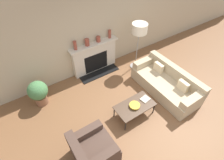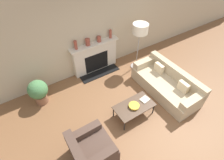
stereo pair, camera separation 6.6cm
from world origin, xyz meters
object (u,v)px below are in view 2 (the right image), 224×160
(armchair_near, at_px, (91,150))
(mantel_vase_center_right, at_px, (99,39))
(floor_lamp, at_px, (140,31))
(mantel_vase_center_left, at_px, (88,42))
(potted_plant, at_px, (38,91))
(couch, at_px, (167,84))
(book, at_px, (145,99))
(bowl, at_px, (134,106))
(coffee_table, at_px, (134,106))
(fireplace, at_px, (95,57))
(mantel_vase_left, at_px, (76,45))
(mantel_vase_right, at_px, (110,34))

(armchair_near, xyz_separation_m, mantel_vase_center_right, (1.77, 2.69, 0.85))
(floor_lamp, distance_m, mantel_vase_center_left, 1.65)
(mantel_vase_center_left, relative_size, potted_plant, 0.28)
(couch, relative_size, book, 8.01)
(bowl, distance_m, potted_plant, 2.68)
(coffee_table, xyz_separation_m, potted_plant, (-1.98, 1.81, 0.09))
(fireplace, relative_size, mantel_vase_center_left, 7.50)
(fireplace, distance_m, couch, 2.47)
(potted_plant, bearing_deg, coffee_table, -42.47)
(coffee_table, xyz_separation_m, mantel_vase_center_right, (0.27, 2.28, 0.79))
(armchair_near, xyz_separation_m, floor_lamp, (2.87, 2.03, 1.10))
(mantel_vase_left, bearing_deg, couch, -47.20)
(couch, distance_m, mantel_vase_left, 2.99)
(armchair_near, bearing_deg, mantel_vase_center_right, -33.34)
(floor_lamp, height_order, mantel_vase_center_right, floor_lamp)
(fireplace, height_order, mantel_vase_right, mantel_vase_right)
(coffee_table, bearing_deg, mantel_vase_left, 103.03)
(book, relative_size, mantel_vase_center_right, 1.50)
(floor_lamp, height_order, mantel_vase_center_left, floor_lamp)
(mantel_vase_left, bearing_deg, bowl, -77.68)
(book, bearing_deg, mantel_vase_right, 73.58)
(bowl, bearing_deg, mantel_vase_center_right, 82.69)
(fireplace, xyz_separation_m, bowl, (-0.11, -2.28, -0.09))
(bowl, distance_m, mantel_vase_center_left, 2.42)
(mantel_vase_center_left, bearing_deg, armchair_near, -116.99)
(floor_lamp, height_order, mantel_vase_left, floor_lamp)
(mantel_vase_center_left, xyz_separation_m, mantel_vase_center_right, (0.40, 0.00, -0.02))
(fireplace, relative_size, coffee_table, 1.59)
(mantel_vase_left, bearing_deg, book, -68.52)
(mantel_vase_center_left, bearing_deg, book, -77.66)
(book, relative_size, mantel_vase_center_left, 1.20)
(armchair_near, relative_size, book, 3.26)
(mantel_vase_left, bearing_deg, fireplace, -1.41)
(mantel_vase_center_left, bearing_deg, couch, -53.65)
(couch, xyz_separation_m, book, (-1.04, -0.18, 0.12))
(fireplace, relative_size, mantel_vase_left, 5.94)
(couch, height_order, mantel_vase_center_right, mantel_vase_center_right)
(armchair_near, xyz_separation_m, bowl, (1.47, 0.39, 0.13))
(couch, bearing_deg, fireplace, -147.44)
(fireplace, distance_m, mantel_vase_center_left, 0.69)
(couch, distance_m, mantel_vase_center_right, 2.53)
(mantel_vase_right, bearing_deg, couch, -71.24)
(mantel_vase_right, relative_size, potted_plant, 0.35)
(fireplace, relative_size, book, 6.26)
(floor_lamp, bearing_deg, potted_plant, 176.71)
(couch, bearing_deg, bowl, -81.58)
(armchair_near, bearing_deg, book, -77.40)
(fireplace, xyz_separation_m, couch, (1.32, -2.07, -0.24))
(couch, height_order, mantel_vase_left, mantel_vase_left)
(bowl, bearing_deg, armchair_near, -165.19)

